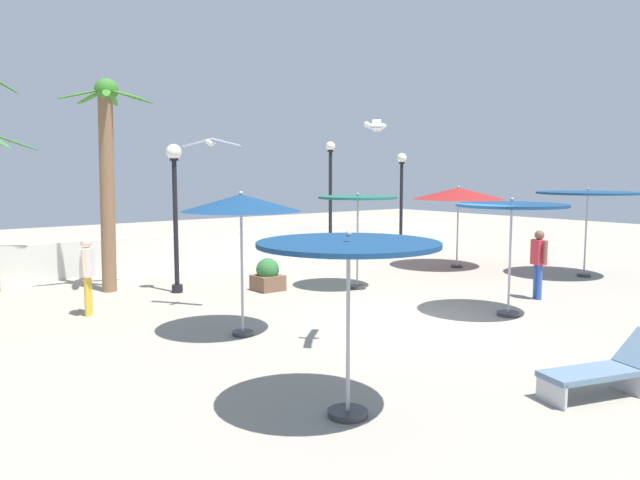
{
  "coord_description": "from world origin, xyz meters",
  "views": [
    {
      "loc": [
        -9.47,
        -8.41,
        3.08
      ],
      "look_at": [
        0.0,
        3.48,
        1.4
      ],
      "focal_mm": 34.66,
      "sensor_mm": 36.0,
      "label": 1
    }
  ],
  "objects_px": {
    "patio_umbrella_1": "(512,212)",
    "lamp_post_2": "(330,192)",
    "lamp_post_1": "(401,193)",
    "guest_1": "(87,268)",
    "patio_umbrella_2": "(458,194)",
    "planter": "(268,276)",
    "patio_umbrella_3": "(241,204)",
    "seagull_0": "(211,143)",
    "patio_umbrella_0": "(358,204)",
    "patio_umbrella_5": "(348,257)",
    "lamp_post_0": "(175,198)",
    "seagull_1": "(376,126)",
    "guest_0": "(539,258)",
    "lounge_chair_0": "(604,368)",
    "patio_umbrella_4": "(588,195)",
    "palm_tree_2": "(107,163)"
  },
  "relations": [
    {
      "from": "patio_umbrella_1",
      "to": "lamp_post_2",
      "type": "xyz_separation_m",
      "value": [
        2.56,
        9.12,
        0.12
      ]
    },
    {
      "from": "lamp_post_1",
      "to": "guest_1",
      "type": "height_order",
      "value": "lamp_post_1"
    },
    {
      "from": "patio_umbrella_2",
      "to": "planter",
      "type": "distance_m",
      "value": 7.27
    },
    {
      "from": "patio_umbrella_3",
      "to": "seagull_0",
      "type": "bearing_deg",
      "value": 75.47
    },
    {
      "from": "patio_umbrella_0",
      "to": "patio_umbrella_3",
      "type": "distance_m",
      "value": 5.32
    },
    {
      "from": "patio_umbrella_5",
      "to": "seagull_0",
      "type": "height_order",
      "value": "seagull_0"
    },
    {
      "from": "patio_umbrella_1",
      "to": "seagull_0",
      "type": "height_order",
      "value": "seagull_0"
    },
    {
      "from": "lamp_post_1",
      "to": "patio_umbrella_5",
      "type": "bearing_deg",
      "value": -138.35
    },
    {
      "from": "patio_umbrella_3",
      "to": "lamp_post_0",
      "type": "xyz_separation_m",
      "value": [
        0.88,
        4.64,
        -0.07
      ]
    },
    {
      "from": "lamp_post_0",
      "to": "planter",
      "type": "bearing_deg",
      "value": -31.49
    },
    {
      "from": "patio_umbrella_0",
      "to": "seagull_1",
      "type": "height_order",
      "value": "seagull_1"
    },
    {
      "from": "lamp_post_1",
      "to": "seagull_1",
      "type": "xyz_separation_m",
      "value": [
        -9.68,
        -8.73,
        1.53
      ]
    },
    {
      "from": "lamp_post_2",
      "to": "planter",
      "type": "relative_size",
      "value": 4.87
    },
    {
      "from": "lamp_post_0",
      "to": "seagull_1",
      "type": "bearing_deg",
      "value": -87.74
    },
    {
      "from": "lamp_post_1",
      "to": "guest_1",
      "type": "relative_size",
      "value": 2.22
    },
    {
      "from": "patio_umbrella_0",
      "to": "lamp_post_0",
      "type": "bearing_deg",
      "value": 148.06
    },
    {
      "from": "lamp_post_2",
      "to": "guest_0",
      "type": "relative_size",
      "value": 2.46
    },
    {
      "from": "patio_umbrella_1",
      "to": "patio_umbrella_5",
      "type": "relative_size",
      "value": 1.08
    },
    {
      "from": "lamp_post_2",
      "to": "lamp_post_1",
      "type": "bearing_deg",
      "value": -11.14
    },
    {
      "from": "lamp_post_0",
      "to": "seagull_1",
      "type": "xyz_separation_m",
      "value": [
        0.28,
        -7.01,
        1.42
      ]
    },
    {
      "from": "lamp_post_0",
      "to": "lamp_post_1",
      "type": "relative_size",
      "value": 1.0
    },
    {
      "from": "patio_umbrella_3",
      "to": "seagull_0",
      "type": "xyz_separation_m",
      "value": [
        0.54,
        2.1,
        1.22
      ]
    },
    {
      "from": "lamp_post_2",
      "to": "planter",
      "type": "xyz_separation_m",
      "value": [
        -5.01,
        -3.51,
        -1.98
      ]
    },
    {
      "from": "lounge_chair_0",
      "to": "seagull_1",
      "type": "height_order",
      "value": "seagull_1"
    },
    {
      "from": "patio_umbrella_4",
      "to": "lamp_post_0",
      "type": "height_order",
      "value": "lamp_post_0"
    },
    {
      "from": "patio_umbrella_5",
      "to": "lamp_post_1",
      "type": "relative_size",
      "value": 0.63
    },
    {
      "from": "patio_umbrella_3",
      "to": "palm_tree_2",
      "type": "relative_size",
      "value": 0.5
    },
    {
      "from": "patio_umbrella_0",
      "to": "seagull_1",
      "type": "distance_m",
      "value": 6.06
    },
    {
      "from": "lamp_post_0",
      "to": "lamp_post_2",
      "type": "distance_m",
      "value": 7.36
    },
    {
      "from": "patio_umbrella_4",
      "to": "patio_umbrella_5",
      "type": "bearing_deg",
      "value": -163.95
    },
    {
      "from": "patio_umbrella_3",
      "to": "patio_umbrella_5",
      "type": "height_order",
      "value": "patio_umbrella_3"
    },
    {
      "from": "lounge_chair_0",
      "to": "seagull_0",
      "type": "distance_m",
      "value": 8.76
    },
    {
      "from": "patio_umbrella_3",
      "to": "patio_umbrella_4",
      "type": "distance_m",
      "value": 11.38
    },
    {
      "from": "patio_umbrella_3",
      "to": "palm_tree_2",
      "type": "xyz_separation_m",
      "value": [
        -0.36,
        5.89,
        0.82
      ]
    },
    {
      "from": "patio_umbrella_4",
      "to": "planter",
      "type": "relative_size",
      "value": 3.38
    },
    {
      "from": "planter",
      "to": "lamp_post_1",
      "type": "bearing_deg",
      "value": 20.15
    },
    {
      "from": "lounge_chair_0",
      "to": "seagull_0",
      "type": "relative_size",
      "value": 1.62
    },
    {
      "from": "patio_umbrella_0",
      "to": "patio_umbrella_4",
      "type": "distance_m",
      "value": 7.08
    },
    {
      "from": "guest_1",
      "to": "seagull_0",
      "type": "distance_m",
      "value": 3.77
    },
    {
      "from": "patio_umbrella_4",
      "to": "lamp_post_1",
      "type": "relative_size",
      "value": 0.76
    },
    {
      "from": "patio_umbrella_2",
      "to": "lounge_chair_0",
      "type": "bearing_deg",
      "value": -131.11
    },
    {
      "from": "lamp_post_0",
      "to": "guest_1",
      "type": "height_order",
      "value": "lamp_post_0"
    },
    {
      "from": "patio_umbrella_4",
      "to": "palm_tree_2",
      "type": "height_order",
      "value": "palm_tree_2"
    },
    {
      "from": "patio_umbrella_5",
      "to": "lounge_chair_0",
      "type": "relative_size",
      "value": 1.2
    },
    {
      "from": "patio_umbrella_3",
      "to": "lamp_post_0",
      "type": "bearing_deg",
      "value": 79.25
    },
    {
      "from": "lamp_post_0",
      "to": "lamp_post_2",
      "type": "relative_size",
      "value": 0.91
    },
    {
      "from": "patio_umbrella_3",
      "to": "lounge_chair_0",
      "type": "xyz_separation_m",
      "value": [
        2.23,
        -5.84,
        -2.1
      ]
    },
    {
      "from": "lamp_post_0",
      "to": "lamp_post_1",
      "type": "xyz_separation_m",
      "value": [
        9.95,
        1.72,
        -0.12
      ]
    },
    {
      "from": "patio_umbrella_3",
      "to": "guest_1",
      "type": "relative_size",
      "value": 1.61
    },
    {
      "from": "patio_umbrella_2",
      "to": "patio_umbrella_4",
      "type": "distance_m",
      "value": 3.81
    }
  ]
}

